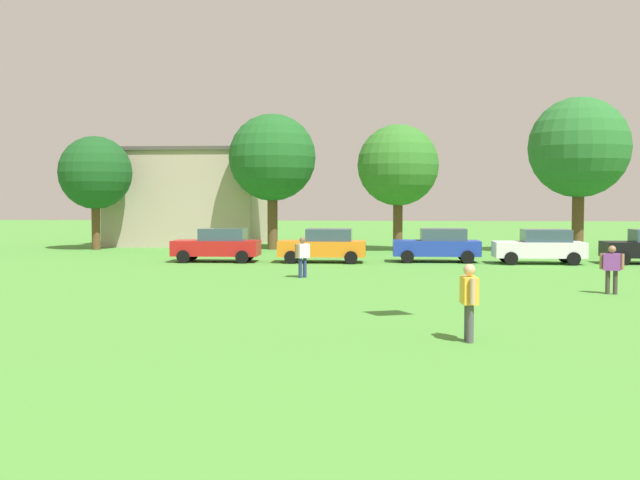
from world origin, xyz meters
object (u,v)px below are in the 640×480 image
object	(u,v)px
bystander_near_trees	(612,265)
bystander_midfield	(303,254)
adult_bystander	(469,296)
tree_left	(272,158)
parked_car_orange_1	(324,245)
parked_car_white_3	(540,246)
parked_car_red_0	(218,245)
tree_center_right	(579,148)
tree_center_left	(398,166)
tree_far_left	(95,173)
parked_car_blue_2	(438,245)

from	to	relation	value
bystander_near_trees	bystander_midfield	bearing A→B (deg)	174.94
adult_bystander	tree_left	world-z (taller)	tree_left
parked_car_orange_1	parked_car_white_3	distance (m)	10.56
parked_car_white_3	tree_left	bearing A→B (deg)	-34.08
adult_bystander	parked_car_orange_1	xyz separation A→B (m)	(-4.73, 21.30, -0.17)
parked_car_red_0	tree_center_right	bearing A→B (deg)	-158.68
tree_center_left	tree_center_right	size ratio (longest dim) A/B	0.85
bystander_near_trees	tree_far_left	distance (m)	33.03
bystander_near_trees	parked_car_blue_2	size ratio (longest dim) A/B	0.38
adult_bystander	parked_car_blue_2	world-z (taller)	adult_bystander
parked_car_blue_2	tree_left	distance (m)	14.05
parked_car_red_0	tree_center_left	xyz separation A→B (m)	(9.19, 9.00, 4.31)
adult_bystander	parked_car_blue_2	bearing A→B (deg)	172.30
adult_bystander	bystander_midfield	world-z (taller)	adult_bystander
bystander_midfield	tree_center_left	xyz separation A→B (m)	(4.18, 16.53, 4.20)
bystander_midfield	tree_center_left	distance (m)	17.56
parked_car_blue_2	parked_car_red_0	bearing A→B (deg)	3.91
adult_bystander	bystander_midfield	distance (m)	14.67
tree_center_right	tree_center_left	bearing A→B (deg)	172.40
adult_bystander	parked_car_red_0	world-z (taller)	adult_bystander
tree_center_left	bystander_near_trees	bearing A→B (deg)	-72.73
adult_bystander	bystander_near_trees	xyz separation A→B (m)	(5.71, 9.13, -0.07)
adult_bystander	bystander_midfield	bearing A→B (deg)	-165.11
tree_far_left	tree_center_left	bearing A→B (deg)	0.77
bystander_midfield	bystander_near_trees	bearing A→B (deg)	109.37
adult_bystander	tree_center_right	world-z (taller)	tree_center_right
tree_left	tree_center_left	bearing A→B (deg)	-5.99
bystander_near_trees	tree_center_left	distance (m)	22.57
parked_car_blue_2	tree_far_left	distance (m)	22.35
bystander_near_trees	adult_bystander	bearing A→B (deg)	-103.74
parked_car_orange_1	tree_left	xyz separation A→B (m)	(-3.92, 9.82, 4.84)
tree_far_left	bystander_near_trees	bearing A→B (deg)	-39.62
tree_center_left	parked_car_blue_2	bearing A→B (deg)	-77.62
bystander_near_trees	tree_far_left	xyz separation A→B (m)	(-25.27, 20.92, 3.79)
adult_bystander	bystander_near_trees	distance (m)	10.77
parked_car_orange_1	tree_center_left	xyz separation A→B (m)	(3.86, 9.01, 4.31)
bystander_midfield	parked_car_blue_2	bearing A→B (deg)	-173.21
parked_car_white_3	tree_center_left	distance (m)	12.01
bystander_midfield	parked_car_red_0	distance (m)	9.04
tree_center_right	parked_car_white_3	bearing A→B (deg)	-115.58
parked_car_orange_1	parked_car_blue_2	xyz separation A→B (m)	(5.67, 0.76, 0.00)
bystander_near_trees	parked_car_white_3	xyz separation A→B (m)	(0.13, 12.19, -0.11)
parked_car_red_0	tree_center_left	size ratio (longest dim) A/B	0.56
tree_center_left	parked_car_white_3	bearing A→B (deg)	-53.25
bystander_midfield	parked_car_red_0	bearing A→B (deg)	-103.68
tree_center_left	tree_far_left	bearing A→B (deg)	-179.23
adult_bystander	tree_left	bearing A→B (deg)	-169.74
parked_car_blue_2	tree_center_left	bearing A→B (deg)	-77.62
adult_bystander	parked_car_red_0	size ratio (longest dim) A/B	0.40
parked_car_white_3	tree_center_right	world-z (taller)	tree_center_right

